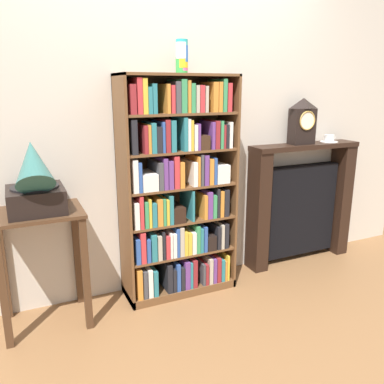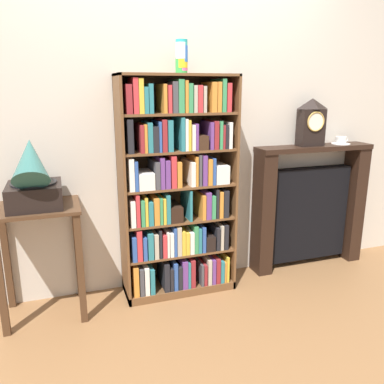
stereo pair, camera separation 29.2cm
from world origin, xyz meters
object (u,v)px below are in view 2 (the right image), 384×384
at_px(fireplace_mantel, 309,207).
at_px(mantel_clock, 311,122).
at_px(side_table_left, 40,238).
at_px(gramophone, 33,180).
at_px(cup_stack, 182,57).
at_px(teacup_with_saucer, 341,141).
at_px(bookshelf, 177,195).

distance_m(fireplace_mantel, mantel_clock, 0.73).
xyz_separation_m(side_table_left, gramophone, (-0.00, -0.04, 0.41)).
distance_m(cup_stack, teacup_with_saucer, 1.56).
relative_size(cup_stack, teacup_with_saucer, 1.43).
relative_size(gramophone, mantel_clock, 1.33).
height_order(gramophone, fireplace_mantel, gramophone).
xyz_separation_m(side_table_left, mantel_clock, (2.12, 0.10, 0.69)).
height_order(cup_stack, teacup_with_saucer, cup_stack).
xyz_separation_m(bookshelf, teacup_with_saucer, (1.47, 0.07, 0.33)).
bearing_deg(gramophone, cup_stack, 5.74).
distance_m(cup_stack, mantel_clock, 1.21).
distance_m(bookshelf, cup_stack, 0.96).
xyz_separation_m(bookshelf, side_table_left, (-0.96, -0.04, -0.20)).
bearing_deg(fireplace_mantel, cup_stack, -176.79).
xyz_separation_m(mantel_clock, teacup_with_saucer, (0.31, 0.00, -0.16)).
bearing_deg(cup_stack, mantel_clock, 2.36).
height_order(gramophone, mantel_clock, mantel_clock).
bearing_deg(gramophone, teacup_with_saucer, 3.53).
height_order(bookshelf, fireplace_mantel, bookshelf).
height_order(cup_stack, mantel_clock, cup_stack).
bearing_deg(mantel_clock, teacup_with_saucer, 0.52).
distance_m(side_table_left, fireplace_mantel, 2.18).
distance_m(side_table_left, teacup_with_saucer, 2.49).
bearing_deg(bookshelf, mantel_clock, 3.22).
xyz_separation_m(gramophone, mantel_clock, (2.12, 0.15, 0.28)).
bearing_deg(gramophone, fireplace_mantel, 4.39).
height_order(bookshelf, cup_stack, cup_stack).
bearing_deg(fireplace_mantel, teacup_with_saucer, -3.71).
bearing_deg(teacup_with_saucer, side_table_left, -177.48).
bearing_deg(teacup_with_saucer, gramophone, -176.47).
bearing_deg(cup_stack, gramophone, -174.26).
relative_size(bookshelf, mantel_clock, 4.25).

